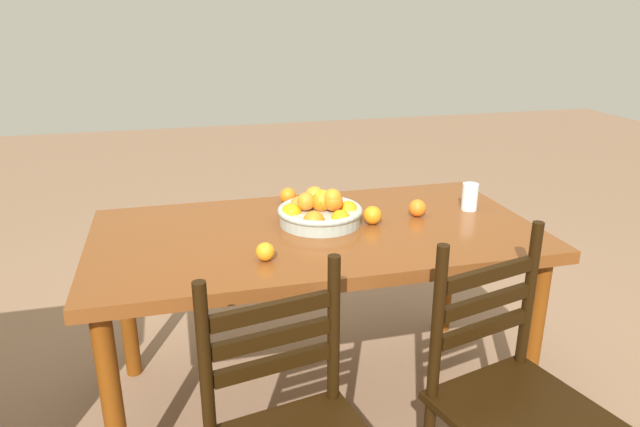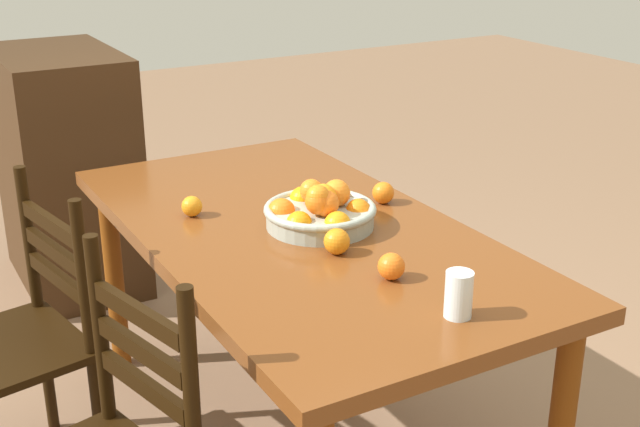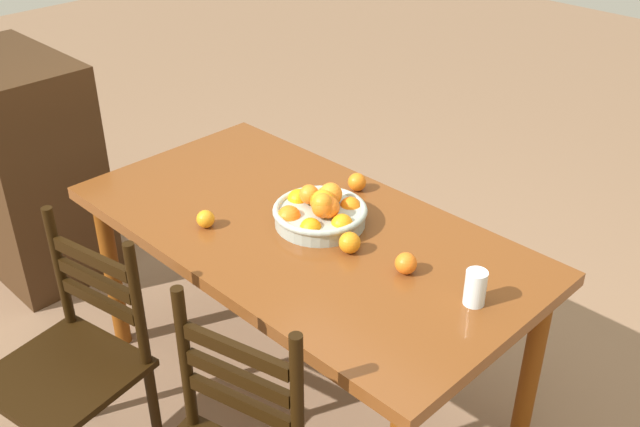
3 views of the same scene
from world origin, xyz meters
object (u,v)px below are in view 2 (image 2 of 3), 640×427
object	(u,v)px
orange_loose_1	(192,206)
orange_loose_3	(391,266)
cabinet	(67,170)
fruit_bowl	(320,210)
chair_by_cabinet	(18,344)
dining_table	(298,252)
drinking_glass	(459,294)
orange_loose_0	(383,193)
orange_loose_2	(336,242)

from	to	relation	value
orange_loose_1	orange_loose_3	xyz separation A→B (m)	(-0.66, -0.27, 0.00)
cabinet	fruit_bowl	xyz separation A→B (m)	(-1.61, -0.36, 0.28)
cabinet	chair_by_cabinet	bearing A→B (deg)	160.14
dining_table	drinking_glass	bearing A→B (deg)	-174.89
cabinet	orange_loose_0	world-z (taller)	cabinet
fruit_bowl	drinking_glass	size ratio (longest dim) A/B	2.95
fruit_bowl	orange_loose_3	xyz separation A→B (m)	(-0.40, 0.02, -0.02)
chair_by_cabinet	cabinet	distance (m)	1.41
orange_loose_2	orange_loose_3	world-z (taller)	orange_loose_2
dining_table	chair_by_cabinet	world-z (taller)	chair_by_cabinet
cabinet	fruit_bowl	world-z (taller)	cabinet
chair_by_cabinet	orange_loose_2	bearing A→B (deg)	47.43
dining_table	cabinet	size ratio (longest dim) A/B	1.60
dining_table	fruit_bowl	bearing A→B (deg)	-118.43
chair_by_cabinet	fruit_bowl	xyz separation A→B (m)	(-0.29, -0.83, 0.35)
dining_table	orange_loose_2	size ratio (longest dim) A/B	23.18
chair_by_cabinet	orange_loose_0	xyz separation A→B (m)	(-0.22, -1.10, 0.33)
orange_loose_0	orange_loose_1	size ratio (longest dim) A/B	1.10
orange_loose_3	orange_loose_1	bearing A→B (deg)	22.51
fruit_bowl	orange_loose_3	bearing A→B (deg)	177.21
orange_loose_2	drinking_glass	xyz separation A→B (m)	(-0.44, -0.06, 0.02)
orange_loose_2	fruit_bowl	bearing A→B (deg)	-17.00
chair_by_cabinet	drinking_glass	size ratio (longest dim) A/B	8.17
cabinet	orange_loose_0	distance (m)	1.68
dining_table	orange_loose_0	world-z (taller)	orange_loose_0
orange_loose_0	orange_loose_1	xyz separation A→B (m)	(0.19, 0.56, -0.00)
cabinet	orange_loose_2	world-z (taller)	cabinet
fruit_bowl	orange_loose_3	world-z (taller)	fruit_bowl
cabinet	orange_loose_3	bearing A→B (deg)	-170.52
fruit_bowl	orange_loose_2	xyz separation A→B (m)	(-0.19, 0.06, -0.01)
orange_loose_1	orange_loose_3	distance (m)	0.71
dining_table	orange_loose_1	bearing A→B (deg)	45.35
drinking_glass	fruit_bowl	bearing A→B (deg)	0.18
fruit_bowl	orange_loose_2	world-z (taller)	fruit_bowl
orange_loose_3	fruit_bowl	bearing A→B (deg)	-2.79
orange_loose_1	drinking_glass	xyz separation A→B (m)	(-0.90, -0.29, 0.02)
orange_loose_1	chair_by_cabinet	bearing A→B (deg)	87.39
drinking_glass	orange_loose_2	bearing A→B (deg)	7.82
orange_loose_3	drinking_glass	size ratio (longest dim) A/B	0.62
chair_by_cabinet	orange_loose_3	bearing A→B (deg)	39.23
orange_loose_1	orange_loose_3	size ratio (longest dim) A/B	0.90
chair_by_cabinet	orange_loose_0	size ratio (longest dim) A/B	13.22
dining_table	fruit_bowl	size ratio (longest dim) A/B	5.06
orange_loose_3	drinking_glass	distance (m)	0.24
orange_loose_0	cabinet	bearing A→B (deg)	22.12
chair_by_cabinet	orange_loose_0	distance (m)	1.17
cabinet	drinking_glass	size ratio (longest dim) A/B	9.34
dining_table	orange_loose_2	distance (m)	0.25
orange_loose_1	orange_loose_3	bearing A→B (deg)	-157.49
orange_loose_2	orange_loose_1	bearing A→B (deg)	27.11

